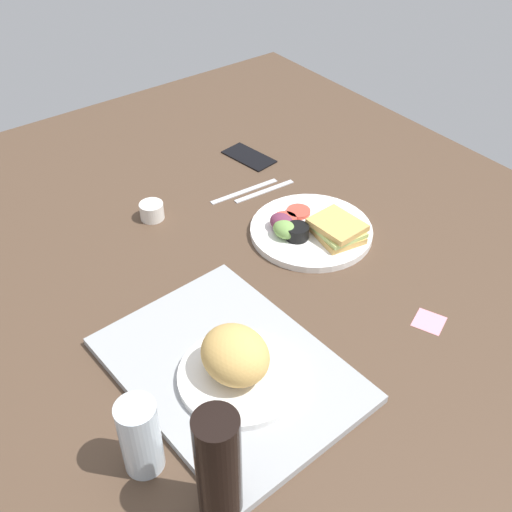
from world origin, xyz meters
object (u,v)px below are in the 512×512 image
at_px(drinking_glass, 140,437).
at_px(sticky_note, 429,321).
at_px(espresso_cup, 152,211).
at_px(knife, 244,191).
at_px(soda_bottle, 219,468).
at_px(bread_plate_near, 237,362).
at_px(cell_phone, 249,156).
at_px(plate_with_salad, 312,230).
at_px(serving_tray, 229,369).
at_px(fork, 264,191).

xyz_separation_m(drinking_glass, sticky_note, (-0.06, -0.59, -0.07)).
xyz_separation_m(espresso_cup, knife, (-0.04, -0.24, -0.02)).
height_order(knife, sticky_note, knife).
relative_size(soda_bottle, espresso_cup, 3.81).
bearing_deg(bread_plate_near, sticky_note, -104.73).
bearing_deg(drinking_glass, sticky_note, -95.86).
distance_m(drinking_glass, knife, 0.77).
xyz_separation_m(bread_plate_near, cell_phone, (0.61, -0.47, -0.05)).
bearing_deg(knife, sticky_note, 95.57).
relative_size(plate_with_salad, espresso_cup, 4.96).
xyz_separation_m(bread_plate_near, plate_with_salad, (0.24, -0.38, -0.04)).
relative_size(soda_bottle, cell_phone, 1.48).
bearing_deg(serving_tray, plate_with_salad, -60.69).
distance_m(espresso_cup, knife, 0.24).
bearing_deg(sticky_note, cell_phone, -7.20).
relative_size(bread_plate_near, drinking_glass, 1.55).
bearing_deg(soda_bottle, fork, -41.94).
xyz_separation_m(cell_phone, sticky_note, (-0.71, 0.09, -0.00)).
relative_size(drinking_glass, fork, 0.82).
relative_size(plate_with_salad, cell_phone, 1.93).
height_order(drinking_glass, espresso_cup, drinking_glass).
relative_size(knife, cell_phone, 1.32).
relative_size(drinking_glass, knife, 0.73).
xyz_separation_m(serving_tray, soda_bottle, (-0.20, 0.16, 0.10)).
distance_m(drinking_glass, fork, 0.79).
xyz_separation_m(drinking_glass, soda_bottle, (-0.13, -0.05, 0.04)).
distance_m(fork, knife, 0.05).
relative_size(serving_tray, bread_plate_near, 2.08).
xyz_separation_m(plate_with_salad, soda_bottle, (-0.42, 0.53, 0.09)).
bearing_deg(serving_tray, knife, -38.92).
height_order(bread_plate_near, soda_bottle, soda_bottle).
bearing_deg(knife, soda_bottle, 55.23).
height_order(serving_tray, drinking_glass, drinking_glass).
height_order(soda_bottle, fork, soda_bottle).
relative_size(bread_plate_near, plate_with_salad, 0.78).
distance_m(plate_with_salad, cell_phone, 0.38).
relative_size(bread_plate_near, espresso_cup, 3.86).
bearing_deg(sticky_note, bread_plate_near, 75.27).
distance_m(bread_plate_near, drinking_glass, 0.21).
xyz_separation_m(soda_bottle, espresso_cup, (0.69, -0.28, -0.09)).
distance_m(soda_bottle, fork, 0.84).
height_order(plate_with_salad, soda_bottle, soda_bottle).
bearing_deg(plate_with_salad, soda_bottle, 127.84).
height_order(plate_with_salad, cell_phone, plate_with_salad).
relative_size(serving_tray, knife, 2.37).
bearing_deg(cell_phone, knife, 131.20).
xyz_separation_m(serving_tray, knife, (0.45, -0.36, -0.01)).
distance_m(soda_bottle, cell_phone, 1.01).
bearing_deg(sticky_note, serving_tray, 71.08).
xyz_separation_m(serving_tray, bread_plate_near, (-0.03, 0.00, 0.05)).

